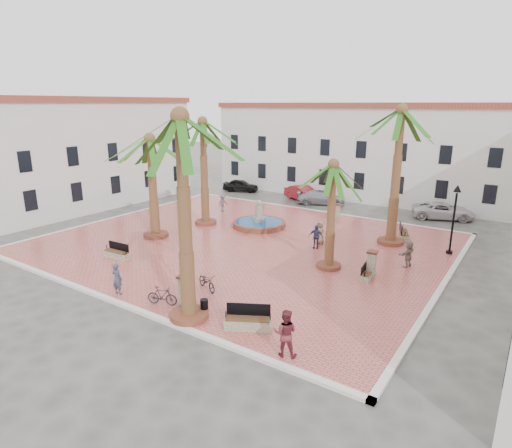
% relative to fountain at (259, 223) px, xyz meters
% --- Properties ---
extents(ground, '(120.00, 120.00, 0.00)m').
position_rel_fountain_xyz_m(ground, '(1.27, -3.79, -0.44)').
color(ground, '#56544F').
rests_on(ground, ground).
extents(plaza, '(26.00, 22.00, 0.15)m').
position_rel_fountain_xyz_m(plaza, '(1.27, -3.79, -0.36)').
color(plaza, '#C85B54').
rests_on(plaza, ground).
extents(kerb_n, '(26.30, 0.30, 0.16)m').
position_rel_fountain_xyz_m(kerb_n, '(1.27, 7.21, -0.36)').
color(kerb_n, silver).
rests_on(kerb_n, ground).
extents(kerb_s, '(26.30, 0.30, 0.16)m').
position_rel_fountain_xyz_m(kerb_s, '(1.27, -14.79, -0.36)').
color(kerb_s, silver).
rests_on(kerb_s, ground).
extents(kerb_e, '(0.30, 22.30, 0.16)m').
position_rel_fountain_xyz_m(kerb_e, '(14.27, -3.79, -0.36)').
color(kerb_e, silver).
rests_on(kerb_e, ground).
extents(kerb_w, '(0.30, 22.30, 0.16)m').
position_rel_fountain_xyz_m(kerb_w, '(-11.73, -3.79, -0.36)').
color(kerb_w, silver).
rests_on(kerb_w, ground).
extents(building_north, '(30.40, 7.40, 9.50)m').
position_rel_fountain_xyz_m(building_north, '(1.27, 16.20, 4.33)').
color(building_north, silver).
rests_on(building_north, ground).
extents(building_west, '(6.40, 24.40, 10.00)m').
position_rel_fountain_xyz_m(building_west, '(-17.73, -3.79, 4.58)').
color(building_west, silver).
rests_on(building_west, ground).
extents(fountain, '(4.12, 4.12, 2.13)m').
position_rel_fountain_xyz_m(fountain, '(0.00, 0.00, 0.00)').
color(fountain, brown).
rests_on(fountain, plaza).
extents(palm_nw, '(5.53, 5.53, 8.36)m').
position_rel_fountain_xyz_m(palm_nw, '(-3.98, -1.73, 6.77)').
color(palm_nw, brown).
rests_on(palm_nw, plaza).
extents(palm_sw, '(5.79, 5.79, 7.36)m').
position_rel_fountain_xyz_m(palm_sw, '(-4.73, -6.36, 5.77)').
color(palm_sw, brown).
rests_on(palm_sw, plaza).
extents(palm_s, '(5.67, 5.67, 9.18)m').
position_rel_fountain_xyz_m(palm_s, '(5.59, -14.05, 7.53)').
color(palm_s, brown).
rests_on(palm_s, plaza).
extents(palm_e, '(4.68, 4.68, 6.38)m').
position_rel_fountain_xyz_m(palm_e, '(8.18, -4.92, 5.03)').
color(palm_e, brown).
rests_on(palm_e, plaza).
extents(palm_ne, '(5.71, 5.71, 9.29)m').
position_rel_fountain_xyz_m(palm_ne, '(9.78, 1.59, 7.63)').
color(palm_ne, brown).
rests_on(palm_ne, plaza).
extents(bench_s, '(1.83, 0.66, 0.95)m').
position_rel_fountain_xyz_m(bench_s, '(-3.43, -10.82, -0.02)').
color(bench_s, gray).
rests_on(bench_s, plaza).
extents(bench_se, '(2.05, 1.50, 1.06)m').
position_rel_fountain_xyz_m(bench_se, '(8.32, -13.34, 0.01)').
color(bench_se, gray).
rests_on(bench_se, plaza).
extents(bench_e, '(0.67, 1.67, 0.86)m').
position_rel_fountain_xyz_m(bench_e, '(10.62, -5.17, -0.05)').
color(bench_e, gray).
rests_on(bench_e, plaza).
extents(bench_ne, '(1.22, 2.01, 1.02)m').
position_rel_fountain_xyz_m(bench_ne, '(10.20, 3.23, -0.00)').
color(bench_ne, gray).
rests_on(bench_ne, plaza).
extents(lamppost_s, '(0.45, 0.45, 4.17)m').
position_rel_fountain_xyz_m(lamppost_s, '(3.71, -12.24, 2.54)').
color(lamppost_s, black).
rests_on(lamppost_s, plaza).
extents(lamppost_e, '(0.49, 0.49, 4.47)m').
position_rel_fountain_xyz_m(lamppost_e, '(13.56, 1.68, 2.74)').
color(lamppost_e, black).
rests_on(lamppost_e, plaza).
extents(bollard_se, '(0.62, 0.62, 1.55)m').
position_rel_fountain_xyz_m(bollard_se, '(4.66, -13.28, 0.51)').
color(bollard_se, gray).
rests_on(bollard_se, plaza).
extents(bollard_n, '(0.49, 0.49, 1.28)m').
position_rel_fountain_xyz_m(bollard_n, '(4.10, 5.57, 0.37)').
color(bollard_n, gray).
rests_on(bollard_n, plaza).
extents(bollard_e, '(0.61, 0.61, 1.54)m').
position_rel_fountain_xyz_m(bollard_e, '(10.73, -4.96, 0.51)').
color(bollard_e, gray).
rests_on(bollard_e, plaza).
extents(litter_bin, '(0.36, 0.36, 0.71)m').
position_rel_fountain_xyz_m(litter_bin, '(5.91, -13.37, 0.07)').
color(litter_bin, black).
rests_on(litter_bin, plaza).
extents(cyclist_a, '(0.63, 0.45, 1.64)m').
position_rel_fountain_xyz_m(cyclist_a, '(0.91, -14.19, 0.53)').
color(cyclist_a, '#353B4F').
rests_on(cyclist_a, plaza).
extents(bicycle_a, '(1.77, 1.19, 0.88)m').
position_rel_fountain_xyz_m(bicycle_a, '(4.27, -11.26, 0.15)').
color(bicycle_a, black).
rests_on(bicycle_a, plaza).
extents(cyclist_b, '(1.12, 1.00, 1.89)m').
position_rel_fountain_xyz_m(cyclist_b, '(10.65, -14.19, 0.66)').
color(cyclist_b, maroon).
rests_on(cyclist_b, plaza).
extents(bicycle_b, '(1.58, 0.93, 0.91)m').
position_rel_fountain_xyz_m(bicycle_b, '(3.64, -13.79, 0.17)').
color(bicycle_b, black).
rests_on(bicycle_b, plaza).
extents(pedestrian_fountain_a, '(0.81, 0.55, 1.60)m').
position_rel_fountain_xyz_m(pedestrian_fountain_a, '(5.80, -1.22, 0.51)').
color(pedestrian_fountain_a, '#7F6952').
rests_on(pedestrian_fountain_a, plaza).
extents(pedestrian_fountain_b, '(1.00, 0.60, 1.59)m').
position_rel_fountain_xyz_m(pedestrian_fountain_b, '(5.98, -2.20, 0.51)').
color(pedestrian_fountain_b, '#29304F').
rests_on(pedestrian_fountain_b, plaza).
extents(pedestrian_north, '(0.71, 1.09, 1.59)m').
position_rel_fountain_xyz_m(pedestrian_north, '(-5.32, 2.16, 0.51)').
color(pedestrian_north, '#56565C').
rests_on(pedestrian_north, plaza).
extents(pedestrian_east, '(0.80, 1.55, 1.59)m').
position_rel_fountain_xyz_m(pedestrian_east, '(11.96, -2.21, 0.51)').
color(pedestrian_east, slate).
rests_on(pedestrian_east, plaza).
extents(car_black, '(4.19, 2.75, 1.33)m').
position_rel_fountain_xyz_m(car_black, '(-9.76, 10.96, 0.22)').
color(car_black, black).
rests_on(car_black, ground).
extents(car_red, '(4.74, 3.12, 1.48)m').
position_rel_fountain_xyz_m(car_red, '(-1.83, 10.74, 0.30)').
color(car_red, maroon).
rests_on(car_red, ground).
extents(car_silver, '(4.89, 3.56, 1.32)m').
position_rel_fountain_xyz_m(car_silver, '(0.33, 10.29, 0.22)').
color(car_silver, '#97989F').
rests_on(car_silver, ground).
extents(car_white, '(5.45, 3.78, 1.38)m').
position_rel_fountain_xyz_m(car_white, '(11.26, 11.13, 0.25)').
color(car_white, silver).
rests_on(car_white, ground).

